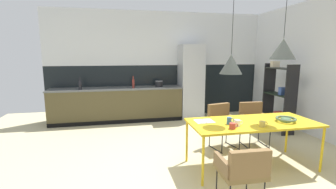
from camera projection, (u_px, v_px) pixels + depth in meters
ground_plane at (198, 168)px, 3.65m from camera, size 8.82×8.82×0.00m
back_wall_splashback_dark at (160, 90)px, 6.74m from camera, size 6.04×0.12×1.44m
back_wall_panel_upper at (160, 39)px, 6.50m from camera, size 6.04×0.12×1.44m
kitchen_counter at (118, 104)px, 6.20m from camera, size 3.36×0.63×0.88m
refrigerator_column at (191, 82)px, 6.51m from camera, size 0.62×0.60×1.99m
dining_table at (253, 124)px, 3.61m from camera, size 1.93×0.84×0.73m
armchair_facing_counter at (253, 118)px, 4.57m from camera, size 0.51×0.49×0.81m
armchair_near_window at (243, 167)px, 2.63m from camera, size 0.51×0.49×0.75m
armchair_corner_seat at (222, 120)px, 4.44m from camera, size 0.57×0.57×0.81m
fruit_bowl at (286, 119)px, 3.59m from camera, size 0.30×0.30×0.06m
open_book at (204, 121)px, 3.60m from camera, size 0.28×0.23×0.02m
mug_white_ceramic at (233, 126)px, 3.24m from camera, size 0.13×0.09×0.08m
mug_glass_clear at (262, 124)px, 3.34m from camera, size 0.13×0.09×0.08m
mug_tall_blue at (229, 121)px, 3.46m from camera, size 0.12×0.07×0.10m
mug_short_terracotta at (237, 123)px, 3.37m from camera, size 0.13×0.08×0.09m
cooking_pot at (159, 84)px, 6.37m from camera, size 0.22×0.22×0.18m
bottle_vinegar_dark at (133, 83)px, 6.02m from camera, size 0.06×0.06×0.31m
bottle_wine_green at (80, 85)px, 5.75m from camera, size 0.07×0.07×0.30m
open_shelf_unit at (279, 96)px, 5.37m from camera, size 0.30×0.79×1.58m
pendant_lamp_over_table_near at (231, 64)px, 3.40m from camera, size 0.32×0.32×1.38m
pendant_lamp_over_table_far at (283, 49)px, 3.45m from camera, size 0.36×0.36×1.17m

